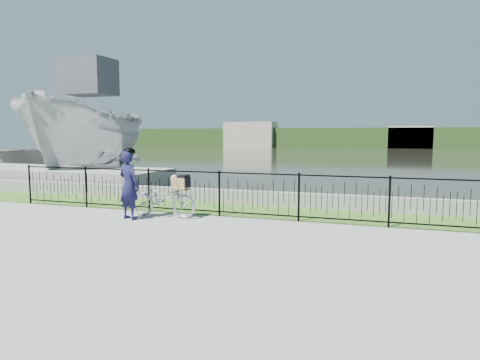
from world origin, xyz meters
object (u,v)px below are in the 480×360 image
at_px(dock, 48,176).
at_px(boat_far, 63,152).
at_px(cyclist, 129,184).
at_px(bicycle_rig, 164,198).
at_px(boat_near, 90,137).

xyz_separation_m(dock, boat_far, (-5.54, 7.21, 0.64)).
bearing_deg(cyclist, dock, 145.15).
xyz_separation_m(cyclist, boat_far, (-12.62, 12.14, 0.13)).
relative_size(bicycle_rig, boat_far, 0.18).
distance_m(dock, bicycle_rig, 8.90).
xyz_separation_m(bicycle_rig, boat_near, (-7.54, 6.88, 1.45)).
height_order(bicycle_rig, boat_near, boat_near).
xyz_separation_m(boat_near, boat_far, (-5.73, 4.75, -0.93)).
distance_m(dock, boat_near, 2.92).
xyz_separation_m(cyclist, boat_near, (-6.89, 7.39, 1.06)).
bearing_deg(cyclist, boat_far, 136.10).
height_order(bicycle_rig, boat_far, boat_far).
relative_size(dock, cyclist, 5.79).
height_order(bicycle_rig, cyclist, cyclist).
relative_size(bicycle_rig, boat_near, 0.18).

